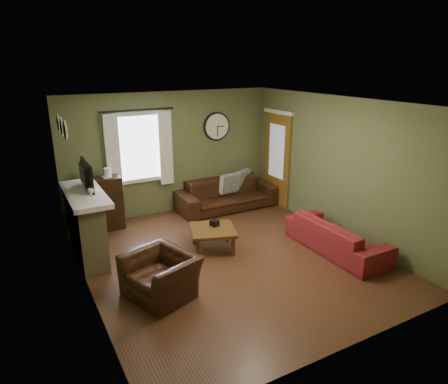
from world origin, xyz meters
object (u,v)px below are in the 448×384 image
bookshelf (99,205)px  sofa_red (337,236)px  armchair (161,275)px  sofa_brown (227,194)px  coffee_table (213,239)px

bookshelf → sofa_red: bearing=-40.6°
armchair → sofa_red: bearing=67.6°
bookshelf → sofa_brown: bearing=-2.7°
armchair → coffee_table: armchair is taller
sofa_brown → armchair: bearing=-134.0°
bookshelf → sofa_brown: bookshelf is taller
sofa_brown → coffee_table: bearing=-126.1°
bookshelf → sofa_red: 4.51m
bookshelf → armchair: bookshelf is taller
sofa_brown → coffee_table: (-1.24, -1.71, -0.13)m
coffee_table → sofa_red: bearing=-30.2°
bookshelf → coffee_table: 2.43m
armchair → sofa_brown: bearing=116.6°
sofa_red → coffee_table: size_ratio=2.57×
sofa_red → coffee_table: sofa_red is taller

